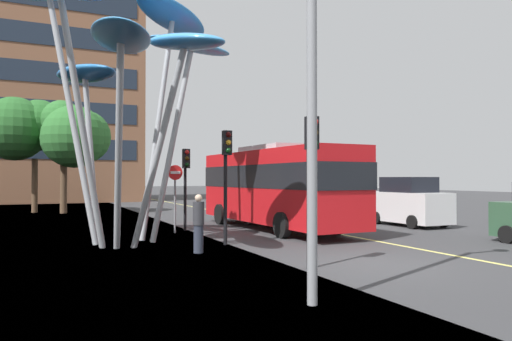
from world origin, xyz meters
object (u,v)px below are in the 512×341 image
object	(u,v)px
leaf_sculpture	(128,44)
car_parked_far	(317,199)
traffic_light_kerb_far	(226,162)
no_entry_sign	(175,188)
car_parked_mid	(409,203)
red_bus	(274,184)
traffic_light_kerb_near	(311,159)
traffic_light_island_mid	(186,171)
pedestrian	(198,223)

from	to	relation	value
leaf_sculpture	car_parked_far	world-z (taller)	leaf_sculpture
traffic_light_kerb_far	car_parked_far	size ratio (longest dim) A/B	0.93
no_entry_sign	car_parked_mid	bearing A→B (deg)	-8.32
leaf_sculpture	car_parked_far	size ratio (longest dim) A/B	2.25
red_bus	traffic_light_kerb_near	world-z (taller)	traffic_light_kerb_near
traffic_light_kerb_near	traffic_light_island_mid	world-z (taller)	traffic_light_kerb_near
no_entry_sign	pedestrian	bearing A→B (deg)	-97.43
red_bus	no_entry_sign	distance (m)	4.27
leaf_sculpture	car_parked_mid	size ratio (longest dim) A/B	2.29
red_bus	traffic_light_kerb_near	xyz separation A→B (m)	(-3.22, -8.44, 0.71)
leaf_sculpture	no_entry_sign	distance (m)	6.03
red_bus	leaf_sculpture	world-z (taller)	leaf_sculpture
traffic_light_island_mid	red_bus	bearing A→B (deg)	-12.85
leaf_sculpture	pedestrian	bearing A→B (deg)	-57.49
traffic_light_kerb_far	pedestrian	world-z (taller)	traffic_light_kerb_far
leaf_sculpture	pedestrian	xyz separation A→B (m)	(1.64, -2.58, -5.76)
car_parked_far	car_parked_mid	bearing A→B (deg)	-86.33
leaf_sculpture	traffic_light_kerb_near	bearing A→B (deg)	-61.13
pedestrian	traffic_light_kerb_far	bearing A→B (deg)	41.85
red_bus	traffic_light_kerb_near	distance (m)	9.06
red_bus	car_parked_mid	size ratio (longest dim) A/B	2.62
car_parked_far	pedestrian	xyz separation A→B (m)	(-10.86, -11.07, -0.07)
red_bus	traffic_light_kerb_far	distance (m)	5.24
no_entry_sign	leaf_sculpture	bearing A→B (deg)	-130.29
traffic_light_kerb_far	traffic_light_island_mid	world-z (taller)	traffic_light_kerb_far
car_parked_mid	car_parked_far	distance (m)	7.30
traffic_light_kerb_near	pedestrian	size ratio (longest dim) A/B	2.14
red_bus	pedestrian	distance (m)	7.05
traffic_light_kerb_far	no_entry_sign	xyz separation A→B (m)	(-0.63, 4.15, -0.91)
traffic_light_kerb_near	traffic_light_kerb_far	size ratio (longest dim) A/B	0.98
leaf_sculpture	traffic_light_kerb_far	size ratio (longest dim) A/B	2.41
traffic_light_kerb_near	car_parked_mid	size ratio (longest dim) A/B	0.93
red_bus	car_parked_far	xyz separation A→B (m)	(5.92, 6.16, -1.03)
traffic_light_island_mid	car_parked_mid	xyz separation A→B (m)	(10.07, -1.96, -1.42)
traffic_light_kerb_near	no_entry_sign	bearing A→B (deg)	96.61
traffic_light_kerb_far	traffic_light_island_mid	size ratio (longest dim) A/B	1.10
leaf_sculpture	no_entry_sign	size ratio (longest dim) A/B	3.33
traffic_light_kerb_near	car_parked_mid	bearing A→B (deg)	37.30
traffic_light_kerb_near	traffic_light_kerb_far	xyz separation A→B (m)	(-0.40, 4.72, 0.05)
red_bus	traffic_light_kerb_far	bearing A→B (deg)	-134.22
pedestrian	car_parked_far	bearing A→B (deg)	45.54
car_parked_mid	traffic_light_kerb_far	bearing A→B (deg)	-165.45
leaf_sculpture	pedestrian	size ratio (longest dim) A/B	5.26
leaf_sculpture	red_bus	bearing A→B (deg)	19.46
red_bus	car_parked_mid	world-z (taller)	red_bus
traffic_light_island_mid	car_parked_mid	distance (m)	10.36
traffic_light_kerb_near	red_bus	bearing A→B (deg)	69.11
traffic_light_island_mid	car_parked_far	xyz separation A→B (m)	(9.61, 5.32, -1.54)
traffic_light_island_mid	no_entry_sign	bearing A→B (deg)	-143.90
traffic_light_island_mid	no_entry_sign	size ratio (longest dim) A/B	1.25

